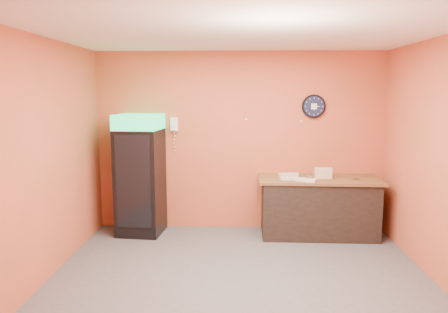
{
  "coord_description": "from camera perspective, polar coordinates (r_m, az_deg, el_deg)",
  "views": [
    {
      "loc": [
        -0.04,
        -4.86,
        2.17
      ],
      "look_at": [
        -0.21,
        0.6,
        1.36
      ],
      "focal_mm": 35.0,
      "sensor_mm": 36.0,
      "label": 1
    }
  ],
  "objects": [
    {
      "name": "floor",
      "position": [
        5.32,
        2.1,
        -15.65
      ],
      "size": [
        4.5,
        4.5,
        0.0
      ],
      "primitive_type": "plane",
      "color": "#47474C",
      "rests_on": "ground"
    },
    {
      "name": "back_wall",
      "position": [
        6.9,
        2.08,
        2.01
      ],
      "size": [
        4.5,
        0.02,
        2.8
      ],
      "primitive_type": "cube",
      "color": "#DA543D",
      "rests_on": "floor"
    },
    {
      "name": "left_wall",
      "position": [
        5.4,
        -22.46,
        -0.44
      ],
      "size": [
        0.02,
        4.0,
        2.8
      ],
      "primitive_type": "cube",
      "color": "#DA543D",
      "rests_on": "floor"
    },
    {
      "name": "right_wall",
      "position": [
        5.43,
        26.68,
        -0.66
      ],
      "size": [
        0.02,
        4.0,
        2.8
      ],
      "primitive_type": "cube",
      "color": "#DA543D",
      "rests_on": "floor"
    },
    {
      "name": "ceiling",
      "position": [
        4.9,
        2.29,
        15.78
      ],
      "size": [
        4.5,
        4.0,
        0.02
      ],
      "primitive_type": "cube",
      "color": "white",
      "rests_on": "back_wall"
    },
    {
      "name": "beverage_cooler",
      "position": [
        6.76,
        -10.92,
        -2.57
      ],
      "size": [
        0.71,
        0.71,
        1.84
      ],
      "rotation": [
        0.0,
        0.0,
        -0.1
      ],
      "color": "black",
      "rests_on": "floor"
    },
    {
      "name": "prep_counter",
      "position": [
        6.83,
        12.22,
        -6.59
      ],
      "size": [
        1.71,
        0.79,
        0.85
      ],
      "primitive_type": "cube",
      "rotation": [
        0.0,
        0.0,
        -0.02
      ],
      "color": "black",
      "rests_on": "floor"
    },
    {
      "name": "wall_clock",
      "position": [
        6.94,
        11.64,
        6.44
      ],
      "size": [
        0.37,
        0.06,
        0.37
      ],
      "color": "black",
      "rests_on": "back_wall"
    },
    {
      "name": "wall_phone",
      "position": [
        6.9,
        -6.52,
        4.2
      ],
      "size": [
        0.12,
        0.1,
        0.21
      ],
      "color": "white",
      "rests_on": "back_wall"
    },
    {
      "name": "butcher_paper",
      "position": [
        6.73,
        12.34,
        -2.93
      ],
      "size": [
        1.85,
        0.87,
        0.04
      ],
      "primitive_type": "cube",
      "rotation": [
        0.0,
        0.0,
        -0.04
      ],
      "color": "brown",
      "rests_on": "prep_counter"
    },
    {
      "name": "sub_roll_stack",
      "position": [
        6.7,
        12.84,
        -2.13
      ],
      "size": [
        0.26,
        0.11,
        0.16
      ],
      "rotation": [
        0.0,
        0.0,
        0.1
      ],
      "color": "beige",
      "rests_on": "butcher_paper"
    },
    {
      "name": "wrapped_sandwich_left",
      "position": [
        6.51,
        8.5,
        -2.85
      ],
      "size": [
        0.27,
        0.14,
        0.04
      ],
      "primitive_type": "cube",
      "rotation": [
        0.0,
        0.0,
        0.16
      ],
      "color": "silver",
      "rests_on": "butcher_paper"
    },
    {
      "name": "wrapped_sandwich_mid",
      "position": [
        6.43,
        10.66,
        -3.03
      ],
      "size": [
        0.31,
        0.23,
        0.04
      ],
      "primitive_type": "cube",
      "rotation": [
        0.0,
        0.0,
        -0.46
      ],
      "color": "silver",
      "rests_on": "butcher_paper"
    },
    {
      "name": "wrapped_sandwich_right",
      "position": [
        6.79,
        8.42,
        -2.37
      ],
      "size": [
        0.31,
        0.18,
        0.04
      ],
      "primitive_type": "cube",
      "rotation": [
        0.0,
        0.0,
        0.22
      ],
      "color": "silver",
      "rests_on": "butcher_paper"
    },
    {
      "name": "kitchen_tool",
      "position": [
        6.78,
        12.04,
        -2.42
      ],
      "size": [
        0.06,
        0.06,
        0.06
      ],
      "primitive_type": "cylinder",
      "color": "silver",
      "rests_on": "butcher_paper"
    }
  ]
}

